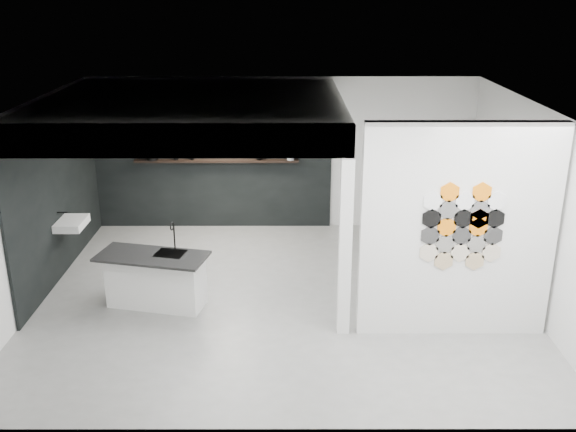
# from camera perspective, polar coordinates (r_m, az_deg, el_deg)

# --- Properties ---
(floor) EXTENTS (7.00, 6.00, 0.01)m
(floor) POSITION_cam_1_polar(r_m,az_deg,el_deg) (9.50, -0.61, -7.19)
(floor) COLOR slate
(partition_panel) EXTENTS (2.45, 0.15, 2.80)m
(partition_panel) POSITION_cam_1_polar(r_m,az_deg,el_deg) (8.29, 14.87, -1.40)
(partition_panel) COLOR silver
(partition_panel) RESTS_ON floor
(bay_clad_back) EXTENTS (4.40, 0.04, 2.35)m
(bay_clad_back) POSITION_cam_1_polar(r_m,az_deg,el_deg) (11.94, -6.77, 4.44)
(bay_clad_back) COLOR black
(bay_clad_back) RESTS_ON floor
(bay_clad_left) EXTENTS (0.04, 4.00, 2.35)m
(bay_clad_left) POSITION_cam_1_polar(r_m,az_deg,el_deg) (10.58, -19.72, 1.40)
(bay_clad_left) COLOR black
(bay_clad_left) RESTS_ON floor
(bulkhead) EXTENTS (4.40, 4.00, 0.40)m
(bulkhead) POSITION_cam_1_polar(r_m,az_deg,el_deg) (9.73, -8.39, 9.19)
(bulkhead) COLOR silver
(bulkhead) RESTS_ON corner_column
(corner_column) EXTENTS (0.16, 0.16, 2.35)m
(corner_column) POSITION_cam_1_polar(r_m,az_deg,el_deg) (8.12, 5.10, -2.92)
(corner_column) COLOR silver
(corner_column) RESTS_ON floor
(fascia_beam) EXTENTS (4.40, 0.16, 0.40)m
(fascia_beam) POSITION_cam_1_polar(r_m,az_deg,el_deg) (7.87, -10.31, 6.61)
(fascia_beam) COLOR silver
(fascia_beam) RESTS_ON corner_column
(wall_basin) EXTENTS (0.40, 0.60, 0.12)m
(wall_basin) POSITION_cam_1_polar(r_m,az_deg,el_deg) (10.43, -18.68, -0.63)
(wall_basin) COLOR silver
(wall_basin) RESTS_ON bay_clad_left
(display_shelf) EXTENTS (3.00, 0.15, 0.04)m
(display_shelf) POSITION_cam_1_polar(r_m,az_deg,el_deg) (11.79, -6.37, 4.89)
(display_shelf) COLOR black
(display_shelf) RESTS_ON bay_clad_back
(kitchen_island) EXTENTS (1.63, 0.99, 1.22)m
(kitchen_island) POSITION_cam_1_polar(r_m,az_deg,el_deg) (9.27, -11.67, -5.48)
(kitchen_island) COLOR silver
(kitchen_island) RESTS_ON floor
(stockpot) EXTENTS (0.26, 0.26, 0.17)m
(stockpot) POSITION_cam_1_polar(r_m,az_deg,el_deg) (11.95, -12.00, 5.29)
(stockpot) COLOR black
(stockpot) RESTS_ON display_shelf
(kettle) EXTENTS (0.17, 0.17, 0.14)m
(kettle) POSITION_cam_1_polar(r_m,az_deg,el_deg) (11.71, -2.56, 5.34)
(kettle) COLOR black
(kettle) RESTS_ON display_shelf
(glass_bowl) EXTENTS (0.16, 0.16, 0.10)m
(glass_bowl) POSITION_cam_1_polar(r_m,az_deg,el_deg) (11.70, 0.23, 5.25)
(glass_bowl) COLOR gray
(glass_bowl) RESTS_ON display_shelf
(glass_vase) EXTENTS (0.11, 0.11, 0.14)m
(glass_vase) POSITION_cam_1_polar(r_m,az_deg,el_deg) (11.70, 0.23, 5.34)
(glass_vase) COLOR gray
(glass_vase) RESTS_ON display_shelf
(bottle_dark) EXTENTS (0.09, 0.09, 0.17)m
(bottle_dark) POSITION_cam_1_polar(r_m,az_deg,el_deg) (11.82, -8.53, 5.37)
(bottle_dark) COLOR black
(bottle_dark) RESTS_ON display_shelf
(utensil_cup) EXTENTS (0.08, 0.08, 0.09)m
(utensil_cup) POSITION_cam_1_polar(r_m,az_deg,el_deg) (11.88, -9.92, 5.16)
(utensil_cup) COLOR black
(utensil_cup) RESTS_ON display_shelf
(hex_tile_cluster) EXTENTS (1.04, 0.02, 1.16)m
(hex_tile_cluster) POSITION_cam_1_polar(r_m,az_deg,el_deg) (8.18, 15.31, -0.93)
(hex_tile_cluster) COLOR beige
(hex_tile_cluster) RESTS_ON partition_panel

